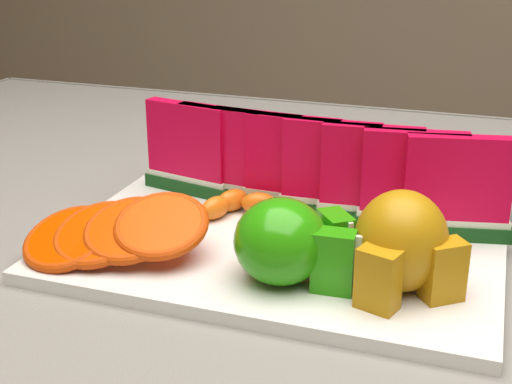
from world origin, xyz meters
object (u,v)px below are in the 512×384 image
(platter, at_px, (282,240))
(fork, at_px, (280,169))
(apple_cluster, at_px, (290,243))
(pear_cluster, at_px, (402,245))

(platter, xyz_separation_m, fork, (-0.07, 0.21, -0.00))
(apple_cluster, distance_m, pear_cluster, 0.09)
(pear_cluster, bearing_deg, platter, 150.00)
(apple_cluster, height_order, fork, apple_cluster)
(platter, relative_size, apple_cluster, 3.42)
(pear_cluster, xyz_separation_m, fork, (-0.18, 0.27, -0.05))
(platter, distance_m, fork, 0.22)
(platter, distance_m, pear_cluster, 0.14)
(pear_cluster, height_order, fork, pear_cluster)
(pear_cluster, bearing_deg, fork, 123.92)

